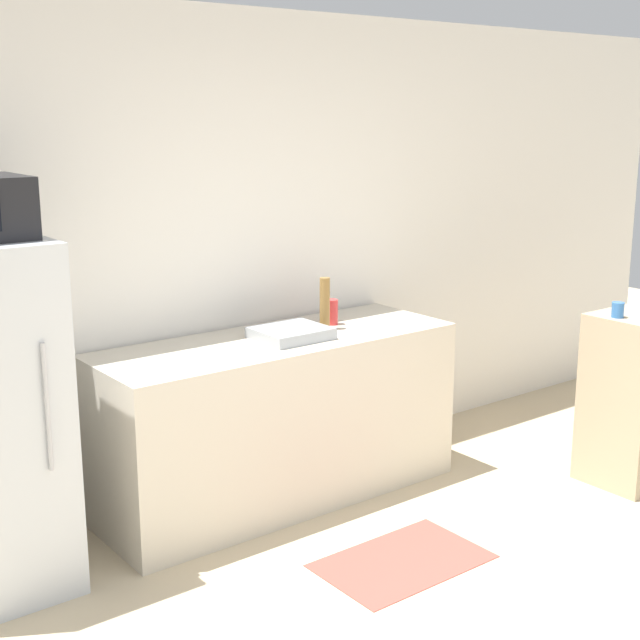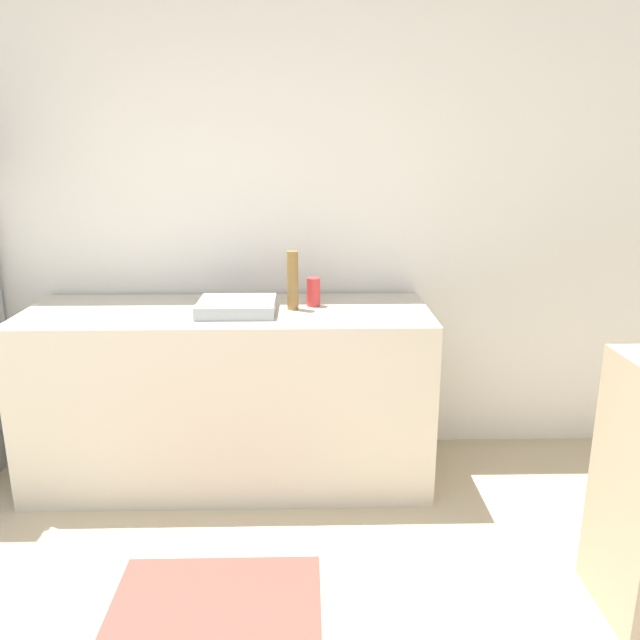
{
  "view_description": "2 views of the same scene",
  "coord_description": "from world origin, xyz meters",
  "views": [
    {
      "loc": [
        -2.34,
        -1.5,
        2.07
      ],
      "look_at": [
        0.14,
        1.72,
        1.11
      ],
      "focal_mm": 50.0,
      "sensor_mm": 36.0,
      "label": 1
    },
    {
      "loc": [
        0.65,
        -0.72,
        1.67
      ],
      "look_at": [
        0.7,
        1.82,
        0.96
      ],
      "focal_mm": 35.0,
      "sensor_mm": 36.0,
      "label": 2
    }
  ],
  "objects": [
    {
      "name": "counter",
      "position": [
        0.26,
        2.24,
        0.45
      ],
      "size": [
        1.99,
        0.68,
        0.89
      ],
      "primitive_type": "cube",
      "color": "beige",
      "rests_on": "ground_plane"
    },
    {
      "name": "sink_basin",
      "position": [
        0.31,
        2.19,
        0.92
      ],
      "size": [
        0.37,
        0.32,
        0.06
      ],
      "primitive_type": "cube",
      "color": "#9EA3A8",
      "rests_on": "counter"
    },
    {
      "name": "bottle_short",
      "position": [
        0.68,
        2.31,
        0.97
      ],
      "size": [
        0.07,
        0.07,
        0.14
      ],
      "primitive_type": "cylinder",
      "color": "red",
      "rests_on": "counter"
    },
    {
      "name": "wall_back",
      "position": [
        0.0,
        2.64,
        1.3
      ],
      "size": [
        8.0,
        0.06,
        2.6
      ],
      "primitive_type": "cube",
      "color": "white",
      "rests_on": "ground_plane"
    },
    {
      "name": "jar",
      "position": [
        1.81,
        1.24,
        1.01
      ],
      "size": [
        0.07,
        0.07,
        0.08
      ],
      "primitive_type": "cylinder",
      "color": "#336BB2",
      "rests_on": "shelf_cabinet"
    },
    {
      "name": "bottle_tall",
      "position": [
        0.58,
        2.25,
        1.04
      ],
      "size": [
        0.06,
        0.06,
        0.29
      ],
      "primitive_type": "cylinder",
      "color": "olive",
      "rests_on": "counter"
    },
    {
      "name": "kitchen_rug",
      "position": [
        0.3,
        1.29,
        0.0
      ],
      "size": [
        0.79,
        0.5,
        0.01
      ],
      "primitive_type": "cube",
      "color": "#99473D",
      "rests_on": "ground_plane"
    }
  ]
}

